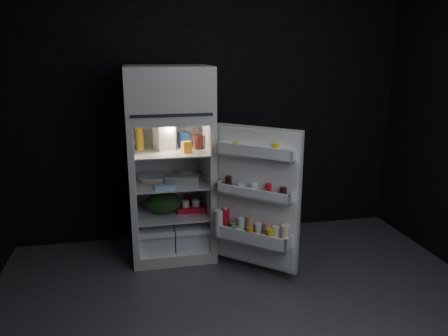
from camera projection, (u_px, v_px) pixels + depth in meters
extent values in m
cube|color=#4A4A4F|center=(253.00, 323.00, 3.16)|extent=(4.00, 3.40, 0.00)
cube|color=black|center=(211.00, 107.00, 4.41)|extent=(4.00, 0.00, 2.70)
cube|color=black|center=(428.00, 261.00, 1.20)|extent=(4.00, 0.00, 2.70)
cube|color=silver|center=(173.00, 246.00, 4.29)|extent=(0.76, 0.70, 0.10)
cube|color=silver|center=(133.00, 185.00, 4.04)|extent=(0.05, 0.70, 1.20)
cube|color=silver|center=(208.00, 181.00, 4.19)|extent=(0.05, 0.70, 1.20)
cube|color=white|center=(168.00, 174.00, 4.42)|extent=(0.66, 0.05, 1.20)
cube|color=silver|center=(169.00, 116.00, 3.95)|extent=(0.76, 0.70, 0.06)
cube|color=silver|center=(168.00, 90.00, 3.89)|extent=(0.76, 0.70, 0.42)
cube|color=black|center=(172.00, 115.00, 3.60)|extent=(0.68, 0.01, 0.02)
cube|color=white|center=(136.00, 186.00, 4.03)|extent=(0.01, 0.65, 1.20)
cube|color=white|center=(205.00, 182.00, 4.16)|extent=(0.01, 0.65, 1.20)
cube|color=white|center=(169.00, 121.00, 3.94)|extent=(0.66, 0.65, 0.01)
cube|color=white|center=(173.00, 242.00, 4.25)|extent=(0.66, 0.65, 0.01)
cube|color=white|center=(170.00, 150.00, 4.01)|extent=(0.65, 0.63, 0.01)
cube|color=white|center=(171.00, 182.00, 4.09)|extent=(0.65, 0.63, 0.01)
cube|color=white|center=(172.00, 212.00, 4.16)|extent=(0.65, 0.63, 0.01)
cube|color=white|center=(155.00, 232.00, 4.20)|extent=(0.32, 0.59, 0.22)
cube|color=white|center=(189.00, 229.00, 4.27)|extent=(0.32, 0.59, 0.22)
cube|color=white|center=(157.00, 237.00, 3.87)|extent=(0.32, 0.02, 0.03)
cube|color=white|center=(194.00, 234.00, 3.94)|extent=(0.32, 0.02, 0.03)
cube|color=#FFE5B2|center=(170.00, 124.00, 3.89)|extent=(0.14, 0.14, 0.02)
cube|color=silver|center=(257.00, 198.00, 3.70)|extent=(0.60, 0.54, 1.22)
cube|color=white|center=(256.00, 199.00, 3.67)|extent=(0.54, 0.48, 1.18)
cube|color=white|center=(255.00, 157.00, 3.54)|extent=(0.57, 0.52, 0.02)
cube|color=white|center=(253.00, 154.00, 3.50)|extent=(0.52, 0.47, 0.10)
cube|color=white|center=(293.00, 157.00, 3.37)|extent=(0.07, 0.08, 0.10)
cube|color=white|center=(220.00, 148.00, 3.69)|extent=(0.07, 0.08, 0.10)
cube|color=white|center=(254.00, 196.00, 3.63)|extent=(0.57, 0.53, 0.02)
cube|color=white|center=(252.00, 194.00, 3.58)|extent=(0.52, 0.47, 0.09)
cube|color=white|center=(291.00, 199.00, 3.46)|extent=(0.08, 0.09, 0.09)
cube|color=white|center=(219.00, 187.00, 3.78)|extent=(0.08, 0.09, 0.09)
cube|color=white|center=(252.00, 242.00, 3.72)|extent=(0.60, 0.56, 0.02)
cube|color=white|center=(249.00, 239.00, 3.65)|extent=(0.52, 0.47, 0.13)
cube|color=white|center=(288.00, 245.00, 3.54)|extent=(0.11, 0.12, 0.13)
cube|color=white|center=(218.00, 229.00, 3.86)|extent=(0.11, 0.12, 0.13)
cube|color=white|center=(255.00, 146.00, 3.52)|extent=(0.55, 0.51, 0.02)
cylinder|color=yellow|center=(275.00, 151.00, 3.44)|extent=(0.08, 0.08, 0.12)
cylinder|color=silver|center=(259.00, 151.00, 3.51)|extent=(0.08, 0.08, 0.09)
cylinder|color=yellow|center=(235.00, 148.00, 3.61)|extent=(0.08, 0.08, 0.10)
cylinder|color=black|center=(283.00, 194.00, 3.48)|extent=(0.08, 0.08, 0.11)
cylinder|color=red|center=(268.00, 191.00, 3.55)|extent=(0.07, 0.07, 0.12)
cylinder|color=silver|center=(254.00, 189.00, 3.61)|extent=(0.08, 0.08, 0.11)
cylinder|color=#8DC3DA|center=(241.00, 189.00, 3.67)|extent=(0.08, 0.08, 0.08)
cylinder|color=black|center=(228.00, 184.00, 3.72)|extent=(0.08, 0.08, 0.13)
cylinder|color=#F8EACB|center=(285.00, 237.00, 3.54)|extent=(0.11, 0.11, 0.21)
cylinder|color=#F8EACB|center=(276.00, 237.00, 3.58)|extent=(0.08, 0.08, 0.18)
cylinder|color=tan|center=(267.00, 234.00, 3.62)|extent=(0.10, 0.10, 0.20)
cylinder|color=silver|center=(258.00, 233.00, 3.66)|extent=(0.09, 0.09, 0.17)
cylinder|color=tan|center=(250.00, 229.00, 3.69)|extent=(0.10, 0.10, 0.22)
cylinder|color=white|center=(241.00, 228.00, 3.74)|extent=(0.10, 0.10, 0.19)
cylinder|color=#338C33|center=(233.00, 230.00, 3.78)|extent=(0.09, 0.09, 0.13)
cylinder|color=red|center=(225.00, 222.00, 3.81)|extent=(0.10, 0.10, 0.24)
cylinder|color=yellow|center=(269.00, 238.00, 3.57)|extent=(0.08, 0.08, 0.16)
cylinder|color=orange|center=(250.00, 235.00, 3.66)|extent=(0.08, 0.08, 0.14)
cylinder|color=silver|center=(235.00, 233.00, 3.73)|extent=(0.08, 0.08, 0.12)
cylinder|color=white|center=(219.00, 223.00, 3.79)|extent=(0.10, 0.10, 0.24)
cylinder|color=white|center=(225.00, 209.00, 3.77)|extent=(0.05, 0.05, 0.02)
cube|color=white|center=(164.00, 137.00, 3.97)|extent=(0.20, 0.20, 0.24)
cylinder|color=#2149B4|center=(184.00, 140.00, 4.11)|extent=(0.12, 0.12, 0.14)
cylinder|color=black|center=(198.00, 142.00, 4.03)|extent=(0.11, 0.11, 0.13)
cylinder|color=#BF8E1E|center=(140.00, 138.00, 3.98)|extent=(0.10, 0.10, 0.22)
cube|color=orange|center=(187.00, 147.00, 3.88)|extent=(0.10, 0.08, 0.10)
cube|color=gray|center=(183.00, 179.00, 4.01)|extent=(0.33, 0.19, 0.07)
cylinder|color=tan|center=(154.00, 178.00, 4.09)|extent=(0.37, 0.37, 0.04)
cube|color=#8DC3DA|center=(165.00, 187.00, 3.85)|extent=(0.20, 0.12, 0.04)
cube|color=#F8EACB|center=(185.00, 173.00, 4.25)|extent=(0.15, 0.14, 0.05)
ellipsoid|color=#193815|center=(164.00, 203.00, 4.10)|extent=(0.41, 0.38, 0.20)
cube|color=red|center=(192.00, 209.00, 4.15)|extent=(0.29, 0.17, 0.05)
cylinder|color=red|center=(188.00, 199.00, 4.36)|extent=(0.07, 0.07, 0.09)
cylinder|color=silver|center=(198.00, 200.00, 4.34)|extent=(0.07, 0.07, 0.09)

